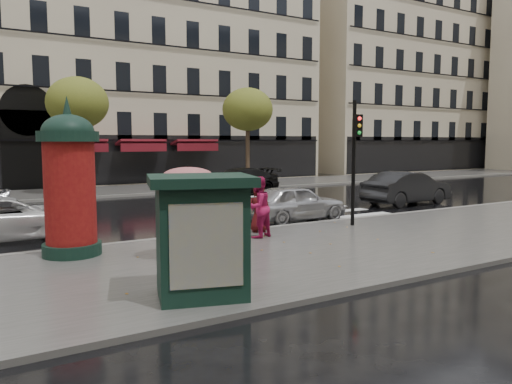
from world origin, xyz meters
TOP-DOWN VIEW (x-y plane):
  - ground at (0.00, 0.00)m, footprint 160.00×160.00m
  - near_sidewalk at (0.00, -0.50)m, footprint 90.00×7.00m
  - far_sidewalk at (0.00, 19.00)m, footprint 90.00×6.00m
  - near_kerb at (0.00, 3.00)m, footprint 90.00×0.25m
  - far_kerb at (0.00, 16.00)m, footprint 90.00×0.25m
  - zebra_crossing at (6.00, 9.60)m, footprint 3.60×11.75m
  - bldg_far_corner at (6.00, 30.00)m, footprint 26.00×14.00m
  - bldg_far_right at (34.00, 30.00)m, footprint 24.00×14.00m
  - tree_far_left at (-2.00, 18.00)m, footprint 3.40×3.40m
  - tree_far_right at (9.00, 18.00)m, footprint 3.40×3.40m
  - woman_umbrella at (-3.18, -0.00)m, footprint 1.24×1.24m
  - woman_red at (-0.18, 1.60)m, footprint 1.09×0.96m
  - man_burgundy at (0.34, 2.40)m, footprint 0.88×0.70m
  - morris_column at (-5.55, 2.09)m, footprint 1.52×1.52m
  - traffic_light at (3.81, 1.72)m, footprint 0.31×0.42m
  - newsstand at (-4.14, -2.81)m, footprint 2.29×2.09m
  - car_silver at (3.05, 4.20)m, footprint 4.21×1.75m
  - car_darkgrey at (10.72, 5.54)m, footprint 4.97×1.99m
  - car_white at (-6.73, 5.70)m, footprint 5.06×2.56m
  - car_black at (5.77, 13.78)m, footprint 5.34×2.40m

SIDE VIEW (x-z plane):
  - ground at x=0.00m, z-range 0.00..0.00m
  - zebra_crossing at x=6.00m, z-range 0.00..0.01m
  - near_sidewalk at x=0.00m, z-range 0.00..0.12m
  - far_sidewalk at x=0.00m, z-range 0.00..0.12m
  - near_kerb at x=0.00m, z-range 0.00..0.14m
  - far_kerb at x=0.00m, z-range 0.00..0.14m
  - car_white at x=-6.73m, z-range 0.00..1.37m
  - car_silver at x=3.05m, z-range 0.00..1.42m
  - car_black at x=5.77m, z-range 0.00..1.52m
  - car_darkgrey at x=10.72m, z-range 0.00..1.61m
  - man_burgundy at x=0.34m, z-range 0.12..1.68m
  - woman_red at x=-0.18m, z-range 0.12..1.99m
  - newsstand at x=-4.14m, z-range 0.15..2.45m
  - woman_umbrella at x=-3.18m, z-range 0.50..2.89m
  - morris_column at x=-5.55m, z-range 0.03..4.12m
  - traffic_light at x=3.81m, z-range 0.58..4.91m
  - tree_far_left at x=-2.00m, z-range 1.85..8.49m
  - tree_far_right at x=9.00m, z-range 1.85..8.49m
  - bldg_far_corner at x=6.00m, z-range -0.14..22.76m
  - bldg_far_right at x=34.00m, z-range -0.14..22.76m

